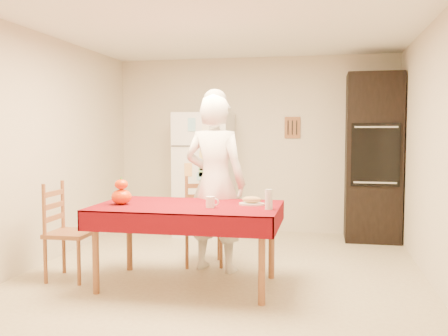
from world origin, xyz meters
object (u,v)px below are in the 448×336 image
(chair_far, at_px, (203,217))
(coffee_mug, at_px, (210,202))
(dining_table, at_px, (188,212))
(refrigerator, at_px, (204,174))
(seated_woman, at_px, (215,183))
(pumpkin_lower, at_px, (121,197))
(bread_plate, at_px, (252,204))
(wine_glass, at_px, (269,199))
(oven_cabinet, at_px, (373,158))
(chair_left, at_px, (64,227))

(chair_far, height_order, coffee_mug, chair_far)
(dining_table, height_order, chair_far, chair_far)
(dining_table, bearing_deg, refrigerator, 99.96)
(seated_woman, bearing_deg, coffee_mug, 109.93)
(coffee_mug, height_order, pumpkin_lower, pumpkin_lower)
(seated_woman, height_order, bread_plate, seated_woman)
(seated_woman, height_order, pumpkin_lower, seated_woman)
(coffee_mug, xyz_separation_m, wine_glass, (0.52, 0.00, 0.04))
(dining_table, distance_m, wine_glass, 0.79)
(refrigerator, xyz_separation_m, seated_woman, (0.55, -1.78, 0.06))
(oven_cabinet, distance_m, bread_plate, 2.64)
(chair_left, bearing_deg, oven_cabinet, -53.58)
(refrigerator, distance_m, bread_plate, 2.45)
(wine_glass, bearing_deg, chair_far, 131.23)
(dining_table, relative_size, pumpkin_lower, 8.96)
(oven_cabinet, xyz_separation_m, dining_table, (-1.87, -2.39, -0.41))
(oven_cabinet, relative_size, chair_far, 2.32)
(pumpkin_lower, relative_size, bread_plate, 0.79)
(seated_woman, xyz_separation_m, coffee_mug, (0.11, -0.69, -0.10))
(seated_woman, bearing_deg, chair_left, 34.40)
(dining_table, relative_size, coffee_mug, 17.00)
(pumpkin_lower, height_order, bread_plate, pumpkin_lower)
(chair_far, bearing_deg, refrigerator, 87.28)
(coffee_mug, xyz_separation_m, bread_plate, (0.34, 0.23, -0.04))
(chair_far, relative_size, seated_woman, 0.52)
(refrigerator, bearing_deg, seated_woman, -72.92)
(refrigerator, relative_size, oven_cabinet, 0.77)
(chair_left, relative_size, pumpkin_lower, 5.01)
(chair_left, distance_m, bread_plate, 1.85)
(chair_far, xyz_separation_m, pumpkin_lower, (-0.56, -0.91, 0.33))
(dining_table, xyz_separation_m, seated_woman, (0.13, 0.57, 0.22))
(refrigerator, distance_m, chair_far, 1.61)
(coffee_mug, bearing_deg, oven_cabinet, 57.11)
(seated_woman, distance_m, bread_plate, 0.65)
(seated_woman, bearing_deg, oven_cabinet, -122.46)
(seated_woman, height_order, wine_glass, seated_woman)
(dining_table, relative_size, bread_plate, 7.08)
(chair_far, xyz_separation_m, seated_woman, (0.19, -0.25, 0.40))
(dining_table, xyz_separation_m, chair_left, (-1.24, -0.03, -0.18))
(dining_table, distance_m, seated_woman, 0.62)
(chair_left, xyz_separation_m, coffee_mug, (1.48, -0.09, 0.30))
(refrigerator, xyz_separation_m, oven_cabinet, (2.28, 0.05, 0.25))
(refrigerator, distance_m, coffee_mug, 2.55)
(oven_cabinet, xyz_separation_m, wine_glass, (-1.10, -2.51, -0.25))
(wine_glass, bearing_deg, coffee_mug, -179.57)
(oven_cabinet, height_order, dining_table, oven_cabinet)
(seated_woman, bearing_deg, wine_glass, 143.71)
(chair_far, bearing_deg, seated_woman, -68.87)
(refrigerator, xyz_separation_m, dining_table, (0.41, -2.35, -0.16))
(refrigerator, relative_size, pumpkin_lower, 8.96)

